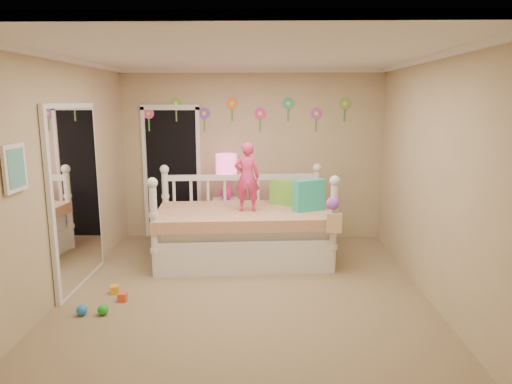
{
  "coord_description": "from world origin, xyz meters",
  "views": [
    {
      "loc": [
        0.23,
        -4.81,
        2.12
      ],
      "look_at": [
        0.1,
        0.6,
        1.05
      ],
      "focal_mm": 32.23,
      "sensor_mm": 36.0,
      "label": 1
    }
  ],
  "objects_px": {
    "nightstand": "(227,221)",
    "table_lamp": "(226,169)",
    "child": "(247,177)",
    "daybed": "(243,215)"
  },
  "relations": [
    {
      "from": "nightstand",
      "to": "table_lamp",
      "type": "relative_size",
      "value": 1.01
    },
    {
      "from": "child",
      "to": "nightstand",
      "type": "xyz_separation_m",
      "value": [
        -0.34,
        0.79,
        -0.81
      ]
    },
    {
      "from": "daybed",
      "to": "nightstand",
      "type": "xyz_separation_m",
      "value": [
        -0.28,
        0.72,
        -0.29
      ]
    },
    {
      "from": "daybed",
      "to": "nightstand",
      "type": "bearing_deg",
      "value": 106.42
    },
    {
      "from": "table_lamp",
      "to": "nightstand",
      "type": "bearing_deg",
      "value": -90.0
    },
    {
      "from": "nightstand",
      "to": "daybed",
      "type": "bearing_deg",
      "value": -71.71
    },
    {
      "from": "child",
      "to": "nightstand",
      "type": "distance_m",
      "value": 1.18
    },
    {
      "from": "daybed",
      "to": "child",
      "type": "bearing_deg",
      "value": -56.86
    },
    {
      "from": "daybed",
      "to": "nightstand",
      "type": "distance_m",
      "value": 0.83
    },
    {
      "from": "daybed",
      "to": "table_lamp",
      "type": "distance_m",
      "value": 0.92
    }
  ]
}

